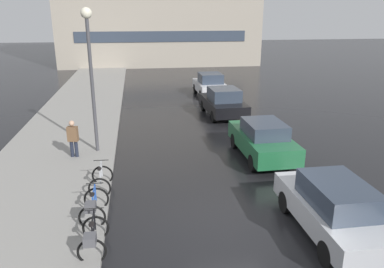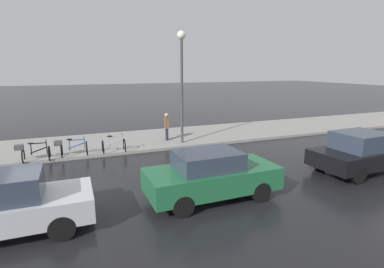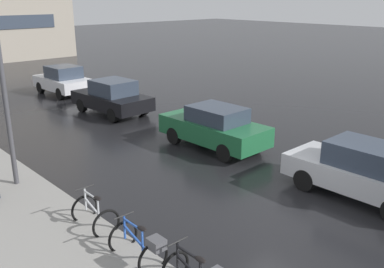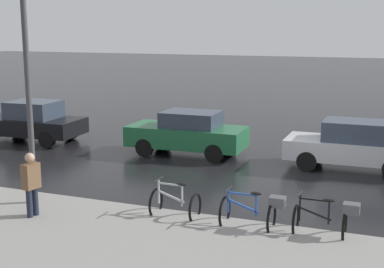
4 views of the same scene
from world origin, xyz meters
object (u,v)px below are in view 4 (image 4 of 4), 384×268
(car_silver, at_px, (353,145))
(streetlamp, at_px, (26,47))
(bicycle_second, at_px, (254,211))
(pedestrian, at_px, (31,183))
(bicycle_third, at_px, (175,204))
(car_green, at_px, (188,133))
(bicycle_nearest, at_px, (327,218))
(car_black, at_px, (32,122))

(car_silver, bearing_deg, streetlamp, 133.52)
(bicycle_second, xyz_separation_m, pedestrian, (-1.25, 4.98, 0.44))
(bicycle_third, relative_size, car_silver, 0.26)
(bicycle_third, height_order, streetlamp, streetlamp)
(car_silver, distance_m, car_green, 5.68)
(pedestrian, distance_m, streetlamp, 3.26)
(bicycle_nearest, relative_size, bicycle_second, 0.96)
(bicycle_nearest, bearing_deg, bicycle_third, 91.45)
(car_silver, relative_size, pedestrian, 2.49)
(streetlamp, bearing_deg, bicycle_nearest, -85.68)
(bicycle_nearest, bearing_deg, car_black, 63.65)
(bicycle_second, xyz_separation_m, bicycle_third, (0.05, 1.92, -0.09))
(bicycle_second, height_order, streetlamp, streetlamp)
(car_black, bearing_deg, bicycle_nearest, -116.35)
(bicycle_third, distance_m, pedestrian, 3.37)
(car_silver, relative_size, car_black, 0.99)
(bicycle_third, height_order, car_green, car_green)
(streetlamp, bearing_deg, pedestrian, -144.86)
(bicycle_third, distance_m, car_black, 10.80)
(car_black, bearing_deg, streetlamp, -142.10)
(bicycle_second, bearing_deg, car_black, 59.87)
(bicycle_nearest, distance_m, bicycle_second, 1.57)
(bicycle_nearest, height_order, car_silver, car_silver)
(bicycle_nearest, xyz_separation_m, car_silver, (6.25, 0.00, 0.31))
(bicycle_nearest, xyz_separation_m, streetlamp, (-0.54, 7.15, 3.54))
(bicycle_nearest, xyz_separation_m, pedestrian, (-1.39, 6.55, 0.45))
(car_green, xyz_separation_m, streetlamp, (-6.75, 1.47, 3.23))
(pedestrian, xyz_separation_m, streetlamp, (0.85, 0.60, 3.09))
(bicycle_second, distance_m, pedestrian, 5.16)
(bicycle_third, distance_m, car_green, 6.68)
(bicycle_second, relative_size, pedestrian, 0.85)
(car_green, bearing_deg, bicycle_third, -160.80)
(car_black, xyz_separation_m, streetlamp, (-6.64, -5.17, 3.23))
(bicycle_third, relative_size, car_green, 0.26)
(bicycle_second, distance_m, streetlamp, 6.62)
(car_silver, bearing_deg, bicycle_second, 166.23)
(bicycle_nearest, height_order, car_green, car_green)
(bicycle_nearest, bearing_deg, pedestrian, 101.97)
(bicycle_second, height_order, pedestrian, pedestrian)
(car_black, relative_size, pedestrian, 2.53)
(streetlamp, bearing_deg, car_silver, -46.48)
(bicycle_nearest, distance_m, car_green, 8.42)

